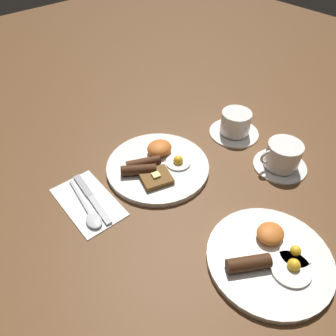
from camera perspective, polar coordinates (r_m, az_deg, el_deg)
ground_plane at (r=0.91m, az=-1.78°, el=-0.11°), size 3.00×3.00×0.00m
breakfast_plate_near at (r=0.90m, az=-1.91°, el=0.50°), size 0.28×0.28×0.05m
breakfast_plate_far at (r=0.75m, az=17.34°, el=-14.63°), size 0.27×0.27×0.04m
teacup_near at (r=1.03m, az=11.63°, el=7.46°), size 0.15×0.15×0.08m
teacup_far at (r=0.95m, az=19.27°, el=1.85°), size 0.15×0.15×0.08m
napkin at (r=0.85m, az=-13.75°, el=-5.73°), size 0.12×0.20×0.01m
knife at (r=0.85m, az=-13.44°, el=-4.66°), size 0.04×0.19×0.01m
spoon at (r=0.81m, az=-13.28°, el=-8.04°), size 0.05×0.18×0.01m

